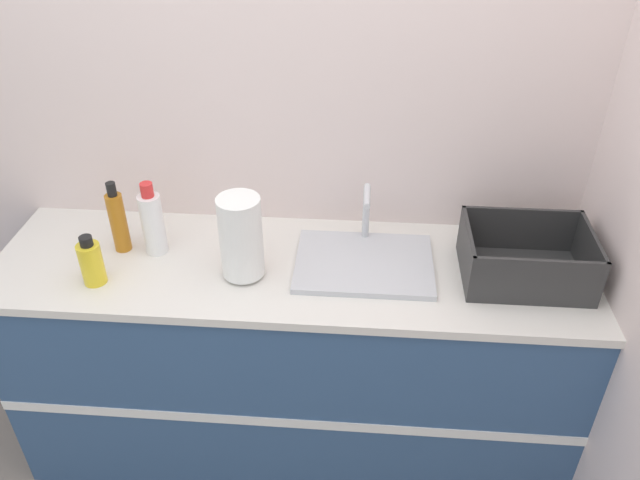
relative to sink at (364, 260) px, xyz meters
The scene contains 8 objects.
wall_back 0.55m from the sink, 128.65° to the left, with size 4.38×0.06×2.60m.
counter_cabinet 0.52m from the sink, behind, with size 2.00×0.59×0.88m.
sink is the anchor object (origin of this frame).
paper_towel_roll 0.42m from the sink, 167.86° to the right, with size 0.14×0.14×0.28m.
dish_rack 0.51m from the sink, ahead, with size 0.39×0.30×0.17m.
bottle_amber 0.83m from the sink, behind, with size 0.06×0.06×0.26m.
bottle_white_spray 0.71m from the sink, behind, with size 0.07×0.07×0.26m.
bottle_yellow 0.87m from the sink, 169.51° to the right, with size 0.07×0.07×0.17m.
Camera 1 is at (0.22, -1.37, 2.12)m, focal length 35.00 mm.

